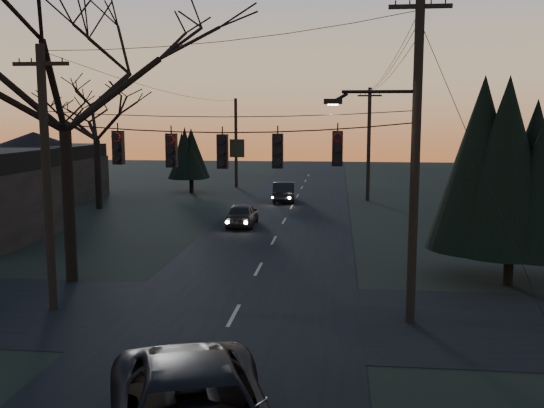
# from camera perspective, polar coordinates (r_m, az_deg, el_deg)

# --- Properties ---
(main_road) EXTENTS (8.00, 120.00, 0.02)m
(main_road) POSITION_cam_1_polar(r_m,az_deg,el_deg) (29.15, -0.25, -4.24)
(main_road) COLOR black
(main_road) RESTS_ON ground
(cross_road) EXTENTS (60.00, 7.00, 0.02)m
(cross_road) POSITION_cam_1_polar(r_m,az_deg,el_deg) (19.59, -3.62, -10.44)
(cross_road) COLOR black
(cross_road) RESTS_ON ground
(utility_pole_right) EXTENTS (5.00, 0.30, 10.00)m
(utility_pole_right) POSITION_cam_1_polar(r_m,az_deg,el_deg) (19.46, 12.84, -10.79)
(utility_pole_right) COLOR black
(utility_pole_right) RESTS_ON ground
(utility_pole_left) EXTENTS (1.80, 0.30, 8.50)m
(utility_pole_left) POSITION_cam_1_polar(r_m,az_deg,el_deg) (21.42, -19.86, -9.32)
(utility_pole_left) COLOR black
(utility_pole_left) RESTS_ON ground
(utility_pole_far_r) EXTENTS (1.80, 0.30, 8.50)m
(utility_pole_far_r) POSITION_cam_1_polar(r_m,az_deg,el_deg) (46.77, 8.98, 0.32)
(utility_pole_far_r) COLOR black
(utility_pole_far_r) RESTS_ON ground
(utility_pole_far_l) EXTENTS (0.30, 0.30, 8.00)m
(utility_pole_far_l) POSITION_cam_1_polar(r_m,az_deg,el_deg) (55.43, -3.38, 1.61)
(utility_pole_far_l) COLOR black
(utility_pole_far_l) RESTS_ON ground
(span_signal_assembly) EXTENTS (11.50, 0.44, 1.55)m
(span_signal_assembly) POSITION_cam_1_polar(r_m,az_deg,el_deg) (18.65, -4.50, 5.14)
(span_signal_assembly) COLOR black
(span_signal_assembly) RESTS_ON ground
(bare_tree_left) EXTENTS (9.79, 9.79, 11.51)m
(bare_tree_left) POSITION_cam_1_polar(r_m,az_deg,el_deg) (23.99, -19.14, 11.99)
(bare_tree_left) COLOR black
(bare_tree_left) RESTS_ON ground
(evergreen_right) EXTENTS (4.39, 4.39, 7.20)m
(evergreen_right) POSITION_cam_1_polar(r_m,az_deg,el_deg) (23.99, 21.80, 2.63)
(evergreen_right) COLOR black
(evergreen_right) RESTS_ON ground
(bare_tree_dist) EXTENTS (7.51, 7.51, 9.51)m
(bare_tree_dist) POSITION_cam_1_polar(r_m,az_deg,el_deg) (43.36, -16.28, 8.31)
(bare_tree_dist) COLOR black
(bare_tree_dist) RESTS_ON ground
(evergreen_dist) EXTENTS (3.15, 3.15, 5.44)m
(evergreen_dist) POSITION_cam_1_polar(r_m,az_deg,el_deg) (51.41, -7.64, 4.74)
(evergreen_dist) COLOR black
(evergreen_dist) RESTS_ON ground
(house_left_far) EXTENTS (9.00, 7.00, 5.20)m
(house_left_far) POSITION_cam_1_polar(r_m,az_deg,el_deg) (50.15, -21.40, 3.37)
(house_left_far) COLOR black
(house_left_far) RESTS_ON ground
(sedan_oncoming_a) EXTENTS (1.66, 4.00, 1.35)m
(sedan_oncoming_a) POSITION_cam_1_polar(r_m,az_deg,el_deg) (35.23, -2.83, -1.00)
(sedan_oncoming_a) COLOR black
(sedan_oncoming_a) RESTS_ON ground
(sedan_oncoming_b) EXTENTS (1.91, 4.62, 1.49)m
(sedan_oncoming_b) POSITION_cam_1_polar(r_m,az_deg,el_deg) (45.51, 1.12, 1.15)
(sedan_oncoming_b) COLOR black
(sedan_oncoming_b) RESTS_ON ground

